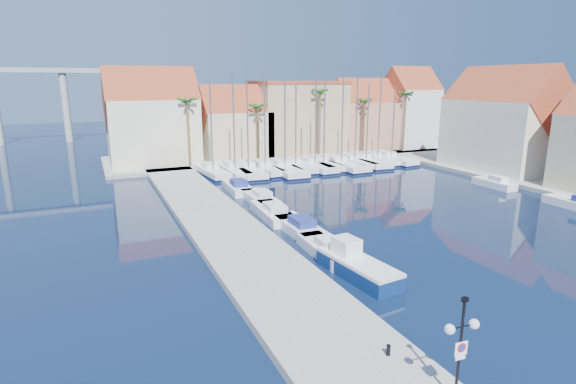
% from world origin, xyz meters
% --- Properties ---
extents(ground, '(260.00, 260.00, 0.00)m').
position_xyz_m(ground, '(0.00, 0.00, 0.00)').
color(ground, black).
rests_on(ground, ground).
extents(quay_west, '(6.00, 77.00, 0.50)m').
position_xyz_m(quay_west, '(-9.00, 13.50, 0.25)').
color(quay_west, gray).
rests_on(quay_west, ground).
extents(shore_north, '(54.00, 16.00, 0.50)m').
position_xyz_m(shore_north, '(10.00, 48.00, 0.25)').
color(shore_north, gray).
rests_on(shore_north, ground).
extents(shore_east, '(12.00, 60.00, 0.50)m').
position_xyz_m(shore_east, '(32.00, 15.00, 0.25)').
color(shore_east, gray).
rests_on(shore_east, ground).
extents(lamp_post, '(1.42, 0.46, 4.19)m').
position_xyz_m(lamp_post, '(-7.00, -8.59, 3.25)').
color(lamp_post, black).
rests_on(lamp_post, quay_west).
extents(bollard, '(0.19, 0.19, 0.47)m').
position_xyz_m(bollard, '(-7.53, -5.25, 0.74)').
color(bollard, black).
rests_on(bollard, quay_west).
extents(fishing_boat, '(2.75, 6.43, 2.18)m').
position_xyz_m(fishing_boat, '(-3.81, 3.18, 0.73)').
color(fishing_boat, navy).
rests_on(fishing_boat, ground).
extents(motorboat_west_0, '(2.13, 6.04, 1.40)m').
position_xyz_m(motorboat_west_0, '(-3.94, 6.92, 0.51)').
color(motorboat_west_0, white).
rests_on(motorboat_west_0, ground).
extents(motorboat_west_1, '(2.15, 6.67, 1.40)m').
position_xyz_m(motorboat_west_1, '(-3.50, 12.24, 0.51)').
color(motorboat_west_1, white).
rests_on(motorboat_west_1, ground).
extents(motorboat_west_2, '(2.59, 7.08, 1.40)m').
position_xyz_m(motorboat_west_2, '(-3.89, 16.92, 0.51)').
color(motorboat_west_2, white).
rests_on(motorboat_west_2, ground).
extents(motorboat_west_3, '(2.09, 6.48, 1.40)m').
position_xyz_m(motorboat_west_3, '(-3.20, 22.07, 0.51)').
color(motorboat_west_3, white).
rests_on(motorboat_west_3, ground).
extents(motorboat_west_4, '(2.59, 6.93, 1.40)m').
position_xyz_m(motorboat_west_4, '(-3.75, 27.76, 0.51)').
color(motorboat_west_4, white).
rests_on(motorboat_west_4, ground).
extents(motorboat_east_1, '(1.72, 5.22, 1.40)m').
position_xyz_m(motorboat_east_1, '(24.00, 17.45, 0.51)').
color(motorboat_east_1, white).
rests_on(motorboat_east_1, ground).
extents(sailboat_0, '(3.03, 8.80, 12.14)m').
position_xyz_m(sailboat_0, '(-4.28, 36.97, 0.60)').
color(sailboat_0, white).
rests_on(sailboat_0, ground).
extents(sailboat_1, '(2.43, 9.07, 13.44)m').
position_xyz_m(sailboat_1, '(-1.49, 36.37, 0.62)').
color(sailboat_1, white).
rests_on(sailboat_1, ground).
extents(sailboat_2, '(3.64, 10.87, 13.86)m').
position_xyz_m(sailboat_2, '(0.32, 36.26, 0.59)').
color(sailboat_2, white).
rests_on(sailboat_2, ground).
extents(sailboat_3, '(3.05, 9.29, 13.46)m').
position_xyz_m(sailboat_3, '(2.63, 36.24, 0.61)').
color(sailboat_3, white).
rests_on(sailboat_3, ground).
extents(sailboat_4, '(3.90, 11.87, 12.17)m').
position_xyz_m(sailboat_4, '(5.14, 35.44, 0.56)').
color(sailboat_4, white).
rests_on(sailboat_4, ground).
extents(sailboat_5, '(2.96, 9.53, 11.63)m').
position_xyz_m(sailboat_5, '(7.04, 36.19, 0.58)').
color(sailboat_5, white).
rests_on(sailboat_5, ground).
extents(sailboat_6, '(2.89, 10.18, 14.13)m').
position_xyz_m(sailboat_6, '(9.73, 35.63, 0.60)').
color(sailboat_6, white).
rests_on(sailboat_6, ground).
extents(sailboat_7, '(3.33, 10.38, 14.11)m').
position_xyz_m(sailboat_7, '(11.53, 36.42, 0.60)').
color(sailboat_7, white).
rests_on(sailboat_7, ground).
extents(sailboat_8, '(3.56, 11.96, 13.66)m').
position_xyz_m(sailboat_8, '(13.71, 35.46, 0.57)').
color(sailboat_8, white).
rests_on(sailboat_8, ground).
extents(sailboat_9, '(2.79, 9.88, 13.31)m').
position_xyz_m(sailboat_9, '(16.31, 35.91, 0.60)').
color(sailboat_9, white).
rests_on(sailboat_9, ground).
extents(sailboat_10, '(3.55, 11.43, 11.76)m').
position_xyz_m(sailboat_10, '(18.30, 36.00, 0.56)').
color(sailboat_10, white).
rests_on(sailboat_10, ground).
extents(sailboat_11, '(2.90, 8.82, 14.74)m').
position_xyz_m(sailboat_11, '(20.47, 36.20, 0.65)').
color(sailboat_11, white).
rests_on(sailboat_11, ground).
extents(sailboat_12, '(3.46, 10.46, 11.16)m').
position_xyz_m(sailboat_12, '(22.84, 36.10, 0.56)').
color(sailboat_12, white).
rests_on(sailboat_12, ground).
extents(building_0, '(12.30, 9.00, 13.50)m').
position_xyz_m(building_0, '(-10.00, 47.00, 6.52)').
color(building_0, '#EBE2C5').
rests_on(building_0, shore_north).
extents(building_1, '(10.30, 8.00, 11.00)m').
position_xyz_m(building_1, '(2.00, 47.00, 5.30)').
color(building_1, '#C2AD89').
rests_on(building_1, shore_north).
extents(building_2, '(14.20, 10.20, 11.50)m').
position_xyz_m(building_2, '(13.00, 48.00, 6.26)').
color(building_2, tan).
rests_on(building_2, shore_north).
extents(building_3, '(10.30, 8.00, 12.00)m').
position_xyz_m(building_3, '(25.00, 47.00, 5.86)').
color(building_3, '#B4775B').
rests_on(building_3, shore_north).
extents(building_4, '(8.30, 8.00, 14.00)m').
position_xyz_m(building_4, '(34.00, 46.00, 6.97)').
color(building_4, silver).
rests_on(building_4, shore_north).
extents(building_6, '(9.00, 14.30, 13.50)m').
position_xyz_m(building_6, '(32.00, 24.00, 6.52)').
color(building_6, '#EBE2C5').
rests_on(building_6, shore_east).
extents(palm_0, '(2.60, 2.60, 10.15)m').
position_xyz_m(palm_0, '(-6.00, 42.00, 9.08)').
color(palm_0, brown).
rests_on(palm_0, shore_north).
extents(palm_1, '(2.60, 2.60, 9.15)m').
position_xyz_m(palm_1, '(4.00, 42.00, 8.14)').
color(palm_1, brown).
rests_on(palm_1, shore_north).
extents(palm_2, '(2.60, 2.60, 11.15)m').
position_xyz_m(palm_2, '(14.00, 42.00, 10.02)').
color(palm_2, brown).
rests_on(palm_2, shore_north).
extents(palm_3, '(2.60, 2.60, 9.65)m').
position_xyz_m(palm_3, '(22.00, 42.00, 8.61)').
color(palm_3, brown).
rests_on(palm_3, shore_north).
extents(palm_4, '(2.60, 2.60, 10.65)m').
position_xyz_m(palm_4, '(30.00, 42.00, 9.55)').
color(palm_4, brown).
rests_on(palm_4, shore_north).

